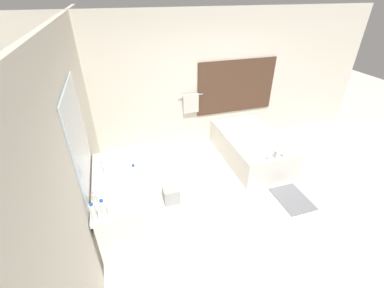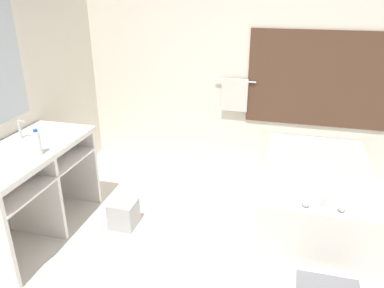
# 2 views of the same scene
# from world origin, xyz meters

# --- Properties ---
(wall_back_with_blinds) EXTENTS (7.40, 0.13, 2.70)m
(wall_back_with_blinds) POSITION_xyz_m (0.02, 2.23, 1.34)
(wall_back_with_blinds) COLOR silver
(wall_back_with_blinds) RESTS_ON ground_plane
(vanity_counter) EXTENTS (0.66, 1.38, 0.90)m
(vanity_counter) POSITION_xyz_m (-1.86, 0.28, 0.65)
(vanity_counter) COLOR white
(vanity_counter) RESTS_ON ground_plane
(sink_faucet) EXTENTS (0.09, 0.04, 0.18)m
(sink_faucet) POSITION_xyz_m (-2.04, 0.46, 0.98)
(sink_faucet) COLOR silver
(sink_faucet) RESTS_ON vanity_counter
(bathtub) EXTENTS (1.06, 1.75, 0.64)m
(bathtub) POSITION_xyz_m (0.70, 1.31, 0.28)
(bathtub) COLOR silver
(bathtub) RESTS_ON ground_plane
(water_bottle_2) EXTENTS (0.07, 0.07, 0.23)m
(water_bottle_2) POSITION_xyz_m (-1.65, 0.19, 1.00)
(water_bottle_2) COLOR silver
(water_bottle_2) RESTS_ON vanity_counter
(waste_bin) EXTENTS (0.25, 0.25, 0.27)m
(waste_bin) POSITION_xyz_m (-1.12, 0.59, 0.13)
(waste_bin) COLOR #B2B2B2
(waste_bin) RESTS_ON ground_plane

